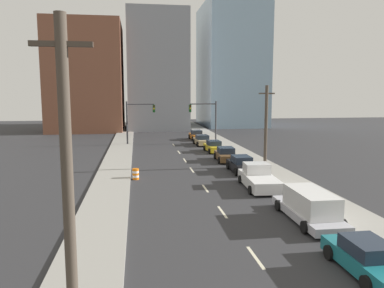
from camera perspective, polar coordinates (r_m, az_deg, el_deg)
sidewalk_left at (r=57.46m, az=-10.53°, el=0.30°), size 3.09×100.76×0.17m
sidewalk_right at (r=58.78m, az=3.99°, el=0.57°), size 3.09×100.76×0.17m
lane_stripe_at_9m at (r=17.92m, az=9.64°, el=-16.66°), size 0.16×2.40×0.01m
lane_stripe_at_16m at (r=23.87m, az=4.65°, el=-10.28°), size 0.16×2.40×0.01m
lane_stripe_at_21m at (r=29.44m, az=2.03°, el=-6.78°), size 0.16×2.40×0.01m
lane_stripe_at_29m at (r=36.35m, az=-0.03°, el=-3.97°), size 0.16×2.40×0.01m
lane_stripe_at_34m at (r=41.53m, az=-1.10°, el=-2.50°), size 0.16×2.40×0.01m
lane_stripe_at_40m at (r=47.30m, az=-2.01°, el=-1.25°), size 0.16×2.40×0.01m
lane_stripe_at_47m at (r=53.98m, az=-2.82°, el=-0.14°), size 0.16×2.40×0.01m
building_brick_left at (r=78.47m, az=-15.73°, el=9.73°), size 14.00×16.00×21.04m
building_office_center at (r=82.05m, az=-5.46°, el=10.80°), size 12.00×20.00×23.66m
building_glass_right at (r=88.75m, az=5.90°, el=11.76°), size 13.00×20.00×27.40m
traffic_signal_left at (r=54.29m, az=-8.67°, el=4.10°), size 4.15×0.35×6.24m
traffic_signal_right at (r=55.29m, az=2.49°, el=4.25°), size 4.15×0.35×6.24m
utility_pole_left_near at (r=10.75m, az=-18.40°, el=-6.29°), size 1.60×0.32×9.43m
utility_pole_right_mid at (r=38.12m, az=11.21°, el=2.80°), size 1.60×0.32×8.17m
traffic_barrel at (r=32.71m, az=-8.58°, el=-4.54°), size 0.56×0.56×0.95m
sedan_teal at (r=17.61m, az=25.07°, el=-15.47°), size 2.04×4.57×1.41m
box_truck_silver at (r=22.93m, az=17.49°, el=-9.06°), size 2.47×6.37×1.85m
pickup_truck_white at (r=30.00m, az=10.12°, el=-5.15°), size 2.72×5.72×1.83m
sedan_black at (r=35.62m, az=7.54°, el=-3.15°), size 2.12×4.74×1.53m
sedan_brown at (r=41.19m, az=5.18°, el=-1.64°), size 2.35×4.71×1.53m
sedan_yellow at (r=47.54m, az=3.34°, el=-0.41°), size 2.19×4.44×1.44m
sedan_tan at (r=53.82m, az=1.56°, el=0.56°), size 2.27×4.71×1.46m
sedan_orange at (r=59.95m, az=0.69°, el=1.33°), size 2.14×4.63×1.54m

